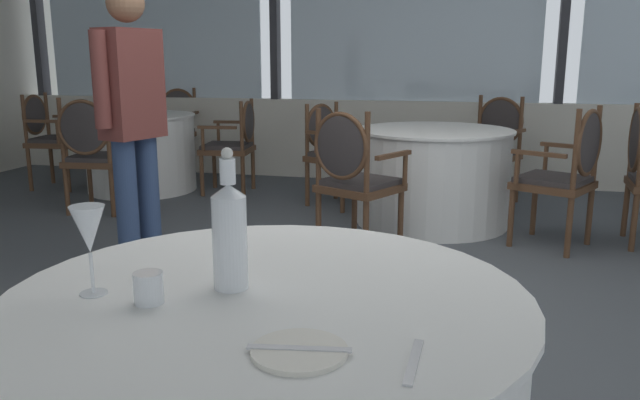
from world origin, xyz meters
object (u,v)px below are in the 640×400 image
dining_chair_0_1 (92,147)px  dining_chair_1_0 (332,146)px  dining_chair_1_1 (352,171)px  water_tumbler (149,288)px  dining_chair_1_3 (493,141)px  side_plate (299,351)px  dining_chair_0_3 (175,124)px  diner_person_0 (132,114)px  dining_chair_0_2 (235,139)px  water_bottle (230,233)px  dining_chair_1_2 (568,167)px  wine_glass (89,231)px  dining_chair_0_0 (48,132)px

dining_chair_0_1 → dining_chair_1_0: bearing=-72.5°
dining_chair_1_1 → water_tumbler: bearing=-151.6°
water_tumbler → dining_chair_1_3: 4.77m
dining_chair_1_3 → water_tumbler: bearing=16.4°
side_plate → dining_chair_0_3: size_ratio=0.19×
dining_chair_1_0 → diner_person_0: size_ratio=0.53×
dining_chair_0_2 → diner_person_0: 2.41m
water_bottle → dining_chair_1_1: bearing=94.8°
dining_chair_0_1 → dining_chair_1_2: 3.72m
side_plate → wine_glass: (-0.55, 0.18, 0.15)m
dining_chair_0_0 → dining_chair_1_3: size_ratio=0.99×
dining_chair_1_2 → water_tumbler: bearing=94.9°
water_bottle → water_tumbler: 0.22m
side_plate → dining_chair_0_0: dining_chair_0_0 is taller
side_plate → diner_person_0: size_ratio=0.11×
water_tumbler → dining_chair_1_3: size_ratio=0.08×
dining_chair_0_0 → dining_chair_0_2: dining_chair_0_0 is taller
side_plate → dining_chair_0_3: bearing=118.7°
wine_glass → diner_person_0: bearing=117.6°
dining_chair_1_2 → side_plate: bearing=101.8°
side_plate → water_bottle: size_ratio=0.54×
water_bottle → dining_chair_1_3: bearing=81.1°
dining_chair_0_0 → dining_chair_1_2: (4.78, -0.98, 0.00)m
water_bottle → dining_chair_0_2: size_ratio=0.38×
dining_chair_0_0 → dining_chair_1_0: bearing=-7.1°
water_bottle → dining_chair_0_3: size_ratio=0.36×
side_plate → dining_chair_1_1: size_ratio=0.19×
dining_chair_0_0 → dining_chair_0_3: dining_chair_0_3 is taller
dining_chair_0_0 → diner_person_0: 3.11m
dining_chair_0_0 → dining_chair_0_3: size_ratio=0.98×
water_tumbler → dining_chair_1_2: bearing=68.1°
dining_chair_0_1 → diner_person_0: 1.77m
water_bottle → dining_chair_0_1: water_bottle is taller
dining_chair_0_1 → dining_chair_1_3: size_ratio=1.02×
dining_chair_0_3 → diner_person_0: diner_person_0 is taller
water_tumbler → dining_chair_1_0: 4.27m
dining_chair_0_3 → diner_person_0: 3.51m
dining_chair_1_1 → dining_chair_1_3: bearing=0.0°
dining_chair_0_1 → dining_chair_1_1: (2.32, -0.58, 0.00)m
dining_chair_1_0 → water_tumbler: bearing=-56.0°
dining_chair_1_2 → dining_chair_1_3: bearing=-45.0°
dining_chair_0_0 → diner_person_0: (2.21, -2.15, 0.41)m
wine_glass → dining_chair_1_2: size_ratio=0.22×
water_tumbler → dining_chair_0_2: bearing=109.0°
dining_chair_0_2 → diner_person_0: (0.29, -2.35, 0.44)m
wine_glass → dining_chair_0_0: (-3.31, 4.25, -0.34)m
dining_chair_0_2 → dining_chair_1_3: 2.41m
wine_glass → dining_chair_1_2: dining_chair_1_2 is taller
dining_chair_1_0 → dining_chair_1_1: dining_chair_1_1 is taller
dining_chair_0_3 → dining_chair_1_3: 3.52m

